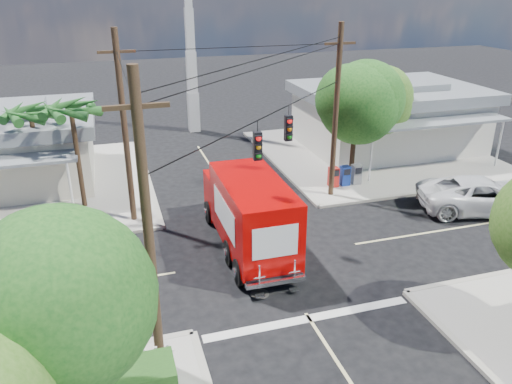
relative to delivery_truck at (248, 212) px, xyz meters
name	(u,v)px	position (x,y,z in m)	size (l,w,h in m)	color
ground	(270,258)	(0.62, -1.10, -1.72)	(120.00, 120.00, 0.00)	black
sidewalk_ne	(372,153)	(11.50, 9.78, -1.65)	(14.12, 14.12, 0.14)	#ACA79B
sidewalk_nw	(22,190)	(-10.26, 9.78, -1.65)	(14.12, 14.12, 0.14)	#ACA79B
road_markings	(282,276)	(0.62, -2.57, -1.71)	(32.00, 32.00, 0.01)	beige
building_ne	(388,115)	(13.12, 10.86, 0.60)	(11.80, 10.20, 4.50)	silver
radio_tower	(191,56)	(1.12, 18.90, 3.93)	(0.80, 0.80, 17.00)	silver
tree_sw_front	(77,303)	(-6.38, -8.64, 2.62)	(3.88, 3.78, 6.03)	#422D1C
tree_ne_front	(357,101)	(7.82, 5.66, 3.05)	(4.21, 4.14, 6.66)	#422D1C
tree_ne_back	(378,100)	(10.42, 7.86, 2.47)	(3.77, 3.66, 5.82)	#422D1C
palm_nw_front	(71,112)	(-6.88, 6.40, 3.33)	(3.01, 3.08, 5.59)	#422D1C
palm_nw_back	(30,115)	(-8.88, 7.90, 2.96)	(3.01, 3.08, 5.19)	#422D1C
utility_poles	(222,144)	(-0.97, 0.50, 2.96)	(12.00, 10.68, 9.00)	#473321
picket_fence	(66,378)	(-7.18, -6.70, -1.03)	(5.94, 0.06, 1.00)	silver
vending_boxes	(345,176)	(7.12, 5.10, -1.03)	(1.90, 0.50, 1.10)	red
delivery_truck	(248,212)	(0.00, 0.00, 0.00)	(2.55, 7.84, 3.38)	black
parked_car	(482,195)	(12.27, 0.19, -0.85)	(2.88, 6.24, 1.73)	silver
pedestrian	(92,379)	(-6.47, -7.22, -0.80)	(0.57, 0.37, 1.55)	#BEB7A2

